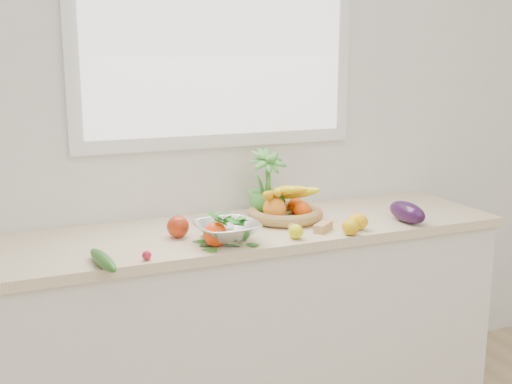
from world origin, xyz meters
name	(u,v)px	position (x,y,z in m)	size (l,w,h in m)	color
back_wall	(217,113)	(0.00, 2.25, 1.35)	(4.50, 0.02, 2.70)	white
counter_cabinet	(244,332)	(0.00, 1.95, 0.43)	(2.20, 0.58, 0.86)	silver
countertop	(243,232)	(0.00, 1.95, 0.88)	(2.24, 0.62, 0.04)	beige
window_frame	(217,20)	(0.00, 2.23, 1.75)	(1.30, 0.03, 1.10)	white
window_pane	(219,20)	(0.00, 2.21, 1.75)	(1.18, 0.01, 0.98)	white
orange_loose	(215,234)	(-0.20, 1.74, 0.95)	(0.09, 0.09, 0.09)	#FB3D07
lemon_a	(351,227)	(0.35, 1.67, 0.93)	(0.07, 0.08, 0.07)	gold
lemon_b	(296,231)	(0.13, 1.71, 0.93)	(0.06, 0.07, 0.06)	#D8D90B
lemon_c	(358,222)	(0.42, 1.73, 0.93)	(0.07, 0.09, 0.07)	#F0A90D
apple	(178,227)	(-0.29, 1.91, 0.94)	(0.09, 0.09, 0.09)	#A82B0D
ginger	(323,227)	(0.28, 1.77, 0.92)	(0.11, 0.04, 0.03)	tan
garlic_a	(413,211)	(0.76, 1.82, 0.92)	(0.05, 0.05, 0.05)	beige
garlic_b	(394,206)	(0.75, 1.94, 0.92)	(0.05, 0.05, 0.04)	beige
garlic_c	(290,223)	(0.17, 1.85, 0.92)	(0.05, 0.05, 0.05)	silver
eggplant	(407,212)	(0.67, 1.74, 0.94)	(0.09, 0.22, 0.09)	#270D32
cucumber	(103,260)	(-0.63, 1.67, 0.92)	(0.05, 0.26, 0.05)	#1C5E1B
radish	(147,255)	(-0.47, 1.68, 0.92)	(0.03, 0.03, 0.03)	red
potted_herb	(266,185)	(0.16, 2.08, 1.04)	(0.18, 0.18, 0.32)	#469335
fruit_basket	(285,209)	(0.21, 1.99, 0.95)	(0.35, 0.35, 0.18)	tan
colander_with_spinach	(227,227)	(-0.14, 1.77, 0.96)	(0.26, 0.26, 0.13)	silver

